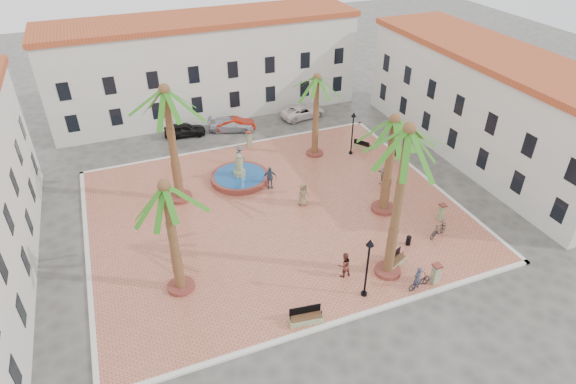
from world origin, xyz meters
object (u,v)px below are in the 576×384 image
at_px(fountain, 240,176).
at_px(bench_ne, 362,146).
at_px(pedestrian_fountain_a, 303,194).
at_px(palm_e, 393,132).
at_px(car_silver, 231,124).
at_px(palm_s, 407,146).
at_px(pedestrian_east, 383,176).
at_px(palm_nw, 166,103).
at_px(cyclist_b, 344,265).
at_px(bollard_se, 436,273).
at_px(lamppost_s, 368,258).
at_px(car_red, 236,124).
at_px(bench_e, 397,157).
at_px(car_white, 303,111).
at_px(palm_ne, 317,86).
at_px(bollard_n, 249,139).
at_px(bench_s, 306,318).
at_px(car_black, 185,130).
at_px(pedestrian_north, 240,155).
at_px(bench_se, 395,263).
at_px(pedestrian_fountain_b, 270,177).
at_px(cyclist_a, 417,278).
at_px(bicycle_b, 438,230).
at_px(lamppost_e, 353,126).
at_px(bollard_e, 442,212).
at_px(litter_bin, 408,241).

xyz_separation_m(fountain, bench_ne, (11.76, 1.12, -0.09)).
bearing_deg(pedestrian_fountain_a, palm_e, -38.98).
bearing_deg(bench_ne, car_silver, 15.94).
relative_size(palm_s, pedestrian_east, 6.02).
bearing_deg(bench_ne, palm_nw, 62.34).
bearing_deg(cyclist_b, bollard_se, 150.03).
distance_m(lamppost_s, car_red, 24.17).
bearing_deg(bench_e, cyclist_b, 124.13).
height_order(bollard_se, car_white, bollard_se).
bearing_deg(palm_ne, cyclist_b, -107.61).
bearing_deg(bollard_n, pedestrian_east, -52.67).
height_order(palm_e, bench_s, palm_e).
xyz_separation_m(palm_e, car_black, (-11.05, 17.49, -5.84)).
distance_m(palm_nw, bollard_se, 20.47).
height_order(cyclist_b, pedestrian_east, cyclist_b).
distance_m(palm_ne, car_white, 9.88).
xyz_separation_m(bench_s, pedestrian_north, (1.73, 18.03, 0.54)).
bearing_deg(car_white, palm_ne, 155.84).
bearing_deg(bench_s, car_silver, 91.17).
distance_m(bench_se, lamppost_s, 4.20).
height_order(pedestrian_fountain_b, car_red, pedestrian_fountain_b).
height_order(bench_ne, pedestrian_fountain_a, pedestrian_fountain_a).
distance_m(bench_s, cyclist_a, 7.13).
bearing_deg(car_white, car_silver, 83.27).
bearing_deg(bench_ne, car_black, 24.40).
relative_size(bench_se, pedestrian_fountain_a, 0.99).
distance_m(bicycle_b, car_red, 22.56).
height_order(palm_nw, pedestrian_fountain_a, palm_nw).
height_order(bench_s, car_silver, car_silver).
height_order(fountain, bollard_se, fountain).
bearing_deg(pedestrian_fountain_a, car_silver, 84.20).
bearing_deg(car_white, bollard_se, 166.91).
bearing_deg(lamppost_e, lamppost_s, -115.20).
height_order(palm_s, bench_e, palm_s).
relative_size(lamppost_s, pedestrian_fountain_a, 2.21).
relative_size(bench_s, pedestrian_east, 1.15).
bearing_deg(fountain, palm_s, -68.61).
height_order(palm_nw, palm_e, palm_nw).
relative_size(lamppost_s, cyclist_b, 2.39).
height_order(bollard_e, cyclist_b, cyclist_b).
relative_size(palm_s, bollard_se, 7.30).
relative_size(pedestrian_fountain_a, pedestrian_east, 1.11).
height_order(bench_ne, litter_bin, bench_ne).
bearing_deg(bicycle_b, lamppost_e, -18.46).
distance_m(pedestrian_fountain_a, car_black, 15.87).
height_order(pedestrian_fountain_a, car_red, pedestrian_fountain_a).
relative_size(bicycle_b, pedestrian_fountain_b, 0.98).
bearing_deg(car_red, palm_nw, 154.18).
relative_size(palm_s, bollard_n, 7.19).
bearing_deg(pedestrian_fountain_a, pedestrian_fountain_b, 103.55).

